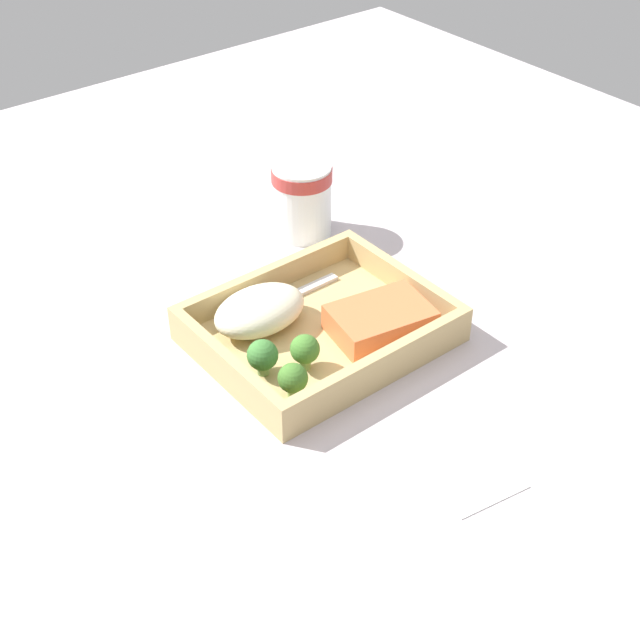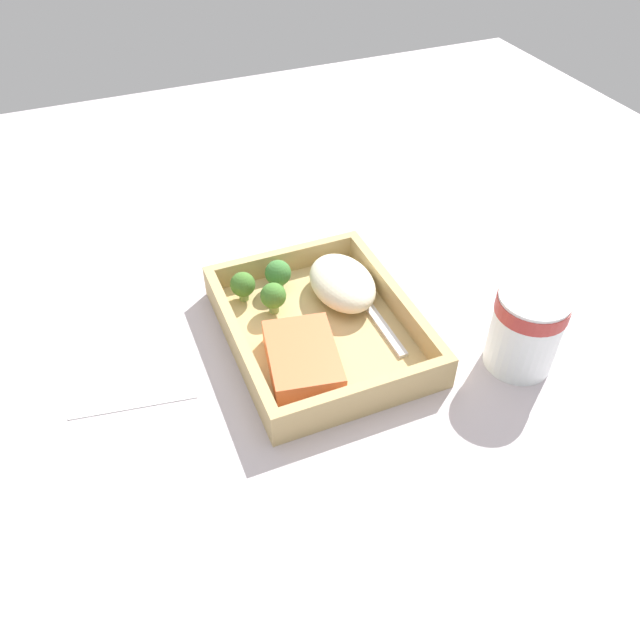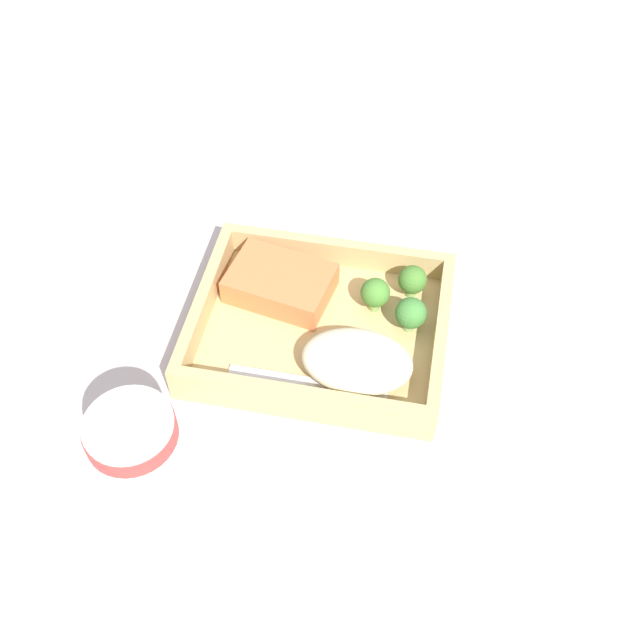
% 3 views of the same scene
% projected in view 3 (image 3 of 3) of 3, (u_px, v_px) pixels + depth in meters
% --- Properties ---
extents(ground_plane, '(1.60, 1.60, 0.02)m').
position_uv_depth(ground_plane, '(320.00, 342.00, 0.79)').
color(ground_plane, '#BCB1B7').
extents(takeout_tray, '(0.26, 0.21, 0.01)m').
position_uv_depth(takeout_tray, '(320.00, 333.00, 0.78)').
color(takeout_tray, tan).
rests_on(takeout_tray, ground_plane).
extents(tray_rim, '(0.26, 0.21, 0.03)m').
position_uv_depth(tray_rim, '(320.00, 320.00, 0.76)').
color(tray_rim, tan).
rests_on(tray_rim, takeout_tray).
extents(salmon_fillet, '(0.12, 0.09, 0.03)m').
position_uv_depth(salmon_fillet, '(280.00, 283.00, 0.79)').
color(salmon_fillet, '#E87040').
rests_on(salmon_fillet, takeout_tray).
extents(mashed_potatoes, '(0.11, 0.07, 0.04)m').
position_uv_depth(mashed_potatoes, '(357.00, 361.00, 0.72)').
color(mashed_potatoes, '#EEE5C3').
rests_on(mashed_potatoes, takeout_tray).
extents(broccoli_floret_1, '(0.03, 0.03, 0.04)m').
position_uv_depth(broccoli_floret_1, '(412.00, 280.00, 0.79)').
color(broccoli_floret_1, '#7CA257').
rests_on(broccoli_floret_1, takeout_tray).
extents(broccoli_floret_2, '(0.03, 0.03, 0.04)m').
position_uv_depth(broccoli_floret_2, '(375.00, 293.00, 0.77)').
color(broccoli_floret_2, '#779A51').
rests_on(broccoli_floret_2, takeout_tray).
extents(broccoli_floret_3, '(0.03, 0.03, 0.04)m').
position_uv_depth(broccoli_floret_3, '(411.00, 314.00, 0.76)').
color(broccoli_floret_3, '#7EA262').
rests_on(broccoli_floret_3, takeout_tray).
extents(fork, '(0.16, 0.02, 0.00)m').
position_uv_depth(fork, '(319.00, 384.00, 0.73)').
color(fork, silver).
rests_on(fork, takeout_tray).
extents(paper_cup, '(0.08, 0.08, 0.10)m').
position_uv_depth(paper_cup, '(137.00, 449.00, 0.64)').
color(paper_cup, white).
rests_on(paper_cup, ground_plane).
extents(receipt_slip, '(0.10, 0.14, 0.00)m').
position_uv_depth(receipt_slip, '(363.00, 199.00, 0.92)').
color(receipt_slip, white).
rests_on(receipt_slip, ground_plane).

